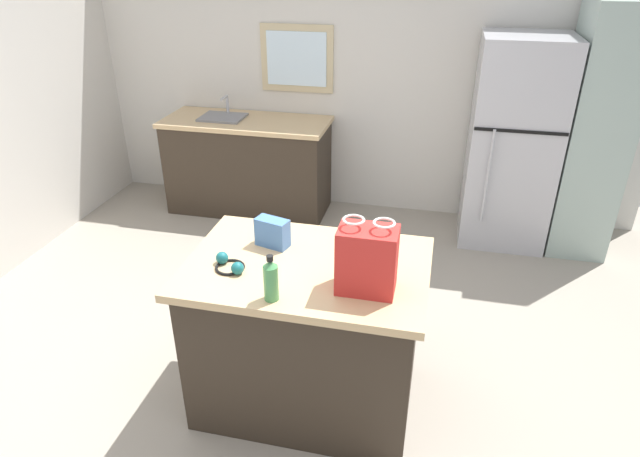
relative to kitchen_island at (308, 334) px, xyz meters
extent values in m
plane|color=#9E9384|center=(-0.16, 0.15, -0.46)|extent=(6.20, 6.20, 0.00)
cube|color=silver|center=(-0.16, 2.73, 0.81)|extent=(5.14, 0.10, 2.54)
cube|color=#CCB78C|center=(-0.76, 2.68, 0.96)|extent=(0.68, 0.04, 0.60)
cube|color=white|center=(-0.76, 2.66, 0.96)|extent=(0.56, 0.02, 0.48)
cube|color=#33281E|center=(0.00, 0.00, -0.02)|extent=(1.16, 0.78, 0.86)
cube|color=tan|center=(0.00, 0.00, 0.43)|extent=(1.24, 0.86, 0.04)
cube|color=#B7B7BC|center=(1.19, 2.31, 0.41)|extent=(0.70, 0.68, 1.73)
cube|color=black|center=(1.19, 1.97, 0.62)|extent=(0.69, 0.01, 0.02)
cylinder|color=#B7B7BC|center=(0.99, 1.94, 0.24)|extent=(0.02, 0.02, 0.78)
cube|color=#9EB2A8|center=(1.79, 2.31, 0.55)|extent=(0.47, 0.64, 2.01)
cube|color=#33281E|center=(-1.18, 2.35, -0.03)|extent=(1.50, 0.61, 0.86)
cube|color=tan|center=(-1.18, 2.35, 0.42)|extent=(1.54, 0.65, 0.04)
cube|color=slate|center=(-1.40, 2.35, 0.39)|extent=(0.40, 0.32, 0.14)
cylinder|color=#B7B7BC|center=(-1.40, 2.49, 0.53)|extent=(0.03, 0.03, 0.18)
cylinder|color=#B7B7BC|center=(-1.40, 2.42, 0.62)|extent=(0.02, 0.14, 0.02)
cube|color=red|center=(0.33, -0.16, 0.61)|extent=(0.27, 0.18, 0.32)
torus|color=white|center=(0.26, -0.16, 0.81)|extent=(0.10, 0.10, 0.01)
torus|color=white|center=(0.39, -0.16, 0.81)|extent=(0.10, 0.10, 0.01)
cube|color=#4775B7|center=(-0.22, 0.14, 0.53)|extent=(0.19, 0.13, 0.16)
cylinder|color=#4C9956|center=(-0.08, -0.33, 0.54)|extent=(0.07, 0.07, 0.17)
cone|color=#4C9956|center=(-0.08, -0.33, 0.64)|extent=(0.06, 0.06, 0.03)
cylinder|color=black|center=(-0.08, -0.33, 0.67)|extent=(0.03, 0.03, 0.02)
torus|color=black|center=(-0.36, -0.13, 0.46)|extent=(0.21, 0.21, 0.01)
sphere|color=#19666B|center=(-0.31, -0.17, 0.48)|extent=(0.06, 0.06, 0.06)
sphere|color=#19666B|center=(-0.42, -0.09, 0.48)|extent=(0.06, 0.06, 0.06)
camera|label=1|loc=(0.60, -2.29, 1.90)|focal=30.57mm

